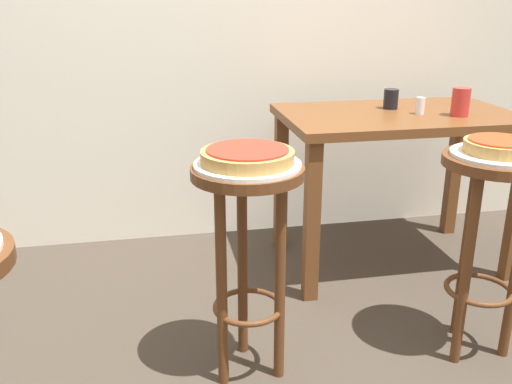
{
  "coord_description": "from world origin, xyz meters",
  "views": [
    {
      "loc": [
        -0.34,
        -1.31,
        1.27
      ],
      "look_at": [
        -0.02,
        0.34,
        0.68
      ],
      "focal_mm": 39.89,
      "sensor_mm": 36.0,
      "label": 1
    }
  ],
  "objects_px": {
    "cup_far_edge": "(391,99)",
    "condiment_shaker": "(420,106)",
    "serving_plate_leftside": "(247,165)",
    "stool_middle": "(490,214)",
    "stool_leftside": "(248,228)",
    "pizza_leftside": "(247,156)",
    "pizza_middle": "(500,146)",
    "dining_table": "(396,138)",
    "cup_near_edge": "(461,102)",
    "serving_plate_middle": "(499,154)"
  },
  "relations": [
    {
      "from": "serving_plate_middle",
      "to": "cup_far_edge",
      "type": "relative_size",
      "value": 3.41
    },
    {
      "from": "stool_middle",
      "to": "condiment_shaker",
      "type": "distance_m",
      "value": 0.75
    },
    {
      "from": "cup_far_edge",
      "to": "pizza_middle",
      "type": "bearing_deg",
      "value": -89.17
    },
    {
      "from": "serving_plate_leftside",
      "to": "dining_table",
      "type": "height_order",
      "value": "serving_plate_leftside"
    },
    {
      "from": "pizza_leftside",
      "to": "cup_far_edge",
      "type": "height_order",
      "value": "cup_far_edge"
    },
    {
      "from": "stool_leftside",
      "to": "cup_far_edge",
      "type": "relative_size",
      "value": 8.18
    },
    {
      "from": "stool_middle",
      "to": "pizza_leftside",
      "type": "distance_m",
      "value": 0.88
    },
    {
      "from": "pizza_middle",
      "to": "dining_table",
      "type": "distance_m",
      "value": 0.78
    },
    {
      "from": "stool_leftside",
      "to": "condiment_shaker",
      "type": "bearing_deg",
      "value": 36.08
    },
    {
      "from": "dining_table",
      "to": "cup_far_edge",
      "type": "xyz_separation_m",
      "value": [
        -0.0,
        0.09,
        0.17
      ]
    },
    {
      "from": "stool_middle",
      "to": "cup_far_edge",
      "type": "distance_m",
      "value": 0.89
    },
    {
      "from": "dining_table",
      "to": "condiment_shaker",
      "type": "distance_m",
      "value": 0.18
    },
    {
      "from": "stool_leftside",
      "to": "serving_plate_leftside",
      "type": "xyz_separation_m",
      "value": [
        0.0,
        -0.0,
        0.21
      ]
    },
    {
      "from": "serving_plate_leftside",
      "to": "stool_leftside",
      "type": "bearing_deg",
      "value": 104.04
    },
    {
      "from": "cup_near_edge",
      "to": "condiment_shaker",
      "type": "relative_size",
      "value": 1.65
    },
    {
      "from": "stool_middle",
      "to": "serving_plate_leftside",
      "type": "relative_size",
      "value": 2.21
    },
    {
      "from": "serving_plate_middle",
      "to": "serving_plate_leftside",
      "type": "xyz_separation_m",
      "value": [
        -0.84,
        0.04,
        0.0
      ]
    },
    {
      "from": "dining_table",
      "to": "serving_plate_leftside",
      "type": "bearing_deg",
      "value": -139.26
    },
    {
      "from": "stool_leftside",
      "to": "condiment_shaker",
      "type": "xyz_separation_m",
      "value": [
        0.91,
        0.66,
        0.24
      ]
    },
    {
      "from": "serving_plate_middle",
      "to": "cup_far_edge",
      "type": "xyz_separation_m",
      "value": [
        -0.01,
        0.85,
        0.04
      ]
    },
    {
      "from": "pizza_middle",
      "to": "serving_plate_leftside",
      "type": "xyz_separation_m",
      "value": [
        -0.84,
        0.04,
        -0.03
      ]
    },
    {
      "from": "cup_near_edge",
      "to": "cup_far_edge",
      "type": "relative_size",
      "value": 1.36
    },
    {
      "from": "pizza_middle",
      "to": "pizza_leftside",
      "type": "bearing_deg",
      "value": 177.03
    },
    {
      "from": "pizza_middle",
      "to": "cup_far_edge",
      "type": "bearing_deg",
      "value": 90.83
    },
    {
      "from": "condiment_shaker",
      "to": "serving_plate_leftside",
      "type": "bearing_deg",
      "value": -143.92
    },
    {
      "from": "pizza_middle",
      "to": "condiment_shaker",
      "type": "relative_size",
      "value": 3.08
    },
    {
      "from": "stool_leftside",
      "to": "condiment_shaker",
      "type": "height_order",
      "value": "condiment_shaker"
    },
    {
      "from": "stool_middle",
      "to": "cup_far_edge",
      "type": "bearing_deg",
      "value": 90.83
    },
    {
      "from": "cup_far_edge",
      "to": "condiment_shaker",
      "type": "height_order",
      "value": "cup_far_edge"
    },
    {
      "from": "pizza_middle",
      "to": "stool_leftside",
      "type": "xyz_separation_m",
      "value": [
        -0.84,
        0.04,
        -0.24
      ]
    },
    {
      "from": "cup_near_edge",
      "to": "serving_plate_middle",
      "type": "bearing_deg",
      "value": -109.05
    },
    {
      "from": "pizza_middle",
      "to": "condiment_shaker",
      "type": "xyz_separation_m",
      "value": [
        0.06,
        0.71,
        0.0
      ]
    },
    {
      "from": "dining_table",
      "to": "pizza_leftside",
      "type": "bearing_deg",
      "value": -139.26
    },
    {
      "from": "dining_table",
      "to": "cup_far_edge",
      "type": "height_order",
      "value": "cup_far_edge"
    },
    {
      "from": "serving_plate_middle",
      "to": "serving_plate_leftside",
      "type": "relative_size",
      "value": 0.92
    },
    {
      "from": "serving_plate_leftside",
      "to": "stool_middle",
      "type": "bearing_deg",
      "value": -2.97
    },
    {
      "from": "pizza_leftside",
      "to": "stool_leftside",
      "type": "bearing_deg",
      "value": 104.04
    },
    {
      "from": "stool_middle",
      "to": "cup_near_edge",
      "type": "distance_m",
      "value": 0.72
    },
    {
      "from": "stool_leftside",
      "to": "serving_plate_leftside",
      "type": "relative_size",
      "value": 2.21
    },
    {
      "from": "pizza_leftside",
      "to": "dining_table",
      "type": "height_order",
      "value": "pizza_leftside"
    },
    {
      "from": "stool_leftside",
      "to": "cup_far_edge",
      "type": "bearing_deg",
      "value": 44.15
    },
    {
      "from": "cup_far_edge",
      "to": "condiment_shaker",
      "type": "distance_m",
      "value": 0.16
    },
    {
      "from": "serving_plate_leftside",
      "to": "condiment_shaker",
      "type": "bearing_deg",
      "value": 36.08
    },
    {
      "from": "pizza_middle",
      "to": "serving_plate_middle",
      "type": "bearing_deg",
      "value": 180.0
    },
    {
      "from": "serving_plate_middle",
      "to": "serving_plate_leftside",
      "type": "height_order",
      "value": "same"
    },
    {
      "from": "stool_middle",
      "to": "condiment_shaker",
      "type": "xyz_separation_m",
      "value": [
        0.06,
        0.71,
        0.24
      ]
    },
    {
      "from": "serving_plate_leftside",
      "to": "cup_far_edge",
      "type": "height_order",
      "value": "cup_far_edge"
    },
    {
      "from": "pizza_middle",
      "to": "pizza_leftside",
      "type": "xyz_separation_m",
      "value": [
        -0.84,
        0.04,
        0.0
      ]
    },
    {
      "from": "pizza_middle",
      "to": "dining_table",
      "type": "bearing_deg",
      "value": 90.75
    },
    {
      "from": "serving_plate_middle",
      "to": "cup_far_edge",
      "type": "height_order",
      "value": "cup_far_edge"
    }
  ]
}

